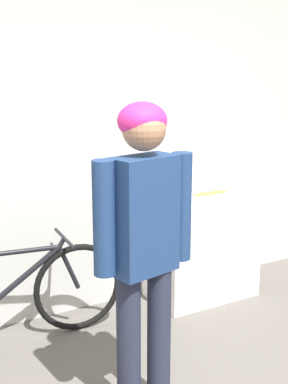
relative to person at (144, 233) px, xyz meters
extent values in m
cube|color=silver|center=(-0.08, 1.41, 0.24)|extent=(8.00, 0.06, 2.60)
cube|color=white|center=(0.47, 1.38, -0.71)|extent=(0.08, 0.01, 0.12)
cube|color=white|center=(1.19, 1.10, -0.63)|extent=(0.86, 0.51, 0.85)
cylinder|color=#23283D|center=(-0.10, 0.00, -0.64)|extent=(0.13, 0.13, 0.84)
cylinder|color=#23283D|center=(0.10, 0.00, -0.64)|extent=(0.13, 0.13, 0.84)
cube|color=navy|center=(0.00, 0.00, 0.10)|extent=(0.38, 0.25, 0.63)
cylinder|color=navy|center=(-0.23, 0.00, 0.11)|extent=(0.11, 0.11, 0.60)
cylinder|color=navy|center=(0.23, 0.00, 0.11)|extent=(0.11, 0.11, 0.60)
sphere|color=#A37556|center=(0.00, 0.00, 0.55)|extent=(0.23, 0.23, 0.23)
ellipsoid|color=#EA2884|center=(0.00, 0.02, 0.59)|extent=(0.26, 0.24, 0.19)
torus|color=black|center=(0.05, 1.06, -0.73)|extent=(0.67, 0.11, 0.66)
cylinder|color=black|center=(-0.35, 1.10, -0.58)|extent=(0.57, 0.09, 0.42)
cylinder|color=black|center=(-0.40, 1.10, -0.39)|extent=(0.66, 0.09, 0.05)
cylinder|color=black|center=(-0.01, 1.07, -0.56)|extent=(0.17, 0.05, 0.34)
cylinder|color=black|center=(-0.06, 1.07, -0.36)|extent=(0.07, 0.04, 0.08)
cylinder|color=black|center=(-0.04, 1.07, -0.33)|extent=(0.07, 0.46, 0.02)
ellipsoid|color=#EAD64C|center=(1.32, 1.18, -0.19)|extent=(0.16, 0.04, 0.04)
ellipsoid|color=#EAD64C|center=(1.22, 1.19, -0.19)|extent=(0.14, 0.09, 0.03)
ellipsoid|color=#EAD64C|center=(1.43, 1.19, -0.19)|extent=(0.14, 0.09, 0.03)
sphere|color=brown|center=(1.17, 1.20, -0.19)|extent=(0.02, 0.02, 0.02)
camera|label=1|loc=(-1.34, -2.34, 0.87)|focal=50.00mm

